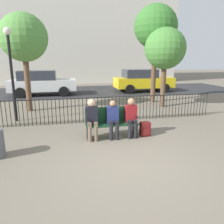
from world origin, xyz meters
TOP-DOWN VIEW (x-y plane):
  - ground_plane at (0.00, 0.00)m, footprint 80.00×80.00m
  - park_bench at (0.00, 1.89)m, footprint 1.58×0.45m
  - seated_person_0 at (-0.61, 1.77)m, footprint 0.34×0.39m
  - seated_person_1 at (0.02, 1.76)m, footprint 0.34×0.39m
  - seated_person_2 at (0.59, 1.77)m, footprint 0.34×0.39m
  - backpack at (1.04, 1.75)m, footprint 0.30×0.26m
  - fence_railing at (-0.02, 3.60)m, footprint 9.01×0.03m
  - tree_0 at (-2.96, 6.09)m, footprint 2.06×2.06m
  - tree_1 at (3.42, 5.64)m, footprint 1.95×1.95m
  - tree_2 at (3.41, 6.87)m, footprint 2.23×2.23m
  - lamp_post at (-3.22, 4.40)m, footprint 0.28×0.28m
  - street_surface at (0.00, 12.00)m, footprint 24.00×6.00m
  - parked_car_0 at (4.23, 10.79)m, footprint 4.20×1.94m
  - parked_car_1 at (-2.81, 10.63)m, footprint 4.20×1.94m

SIDE VIEW (x-z plane):
  - ground_plane at x=0.00m, z-range 0.00..0.00m
  - street_surface at x=0.00m, z-range 0.00..0.01m
  - backpack at x=1.04m, z-range 0.00..0.43m
  - park_bench at x=0.00m, z-range 0.03..0.95m
  - fence_railing at x=-0.02m, z-range 0.08..1.03m
  - seated_person_1 at x=0.02m, z-range 0.06..1.22m
  - seated_person_2 at x=0.59m, z-range 0.08..1.28m
  - seated_person_0 at x=-0.61m, z-range 0.08..1.31m
  - parked_car_0 at x=4.23m, z-range 0.03..1.65m
  - parked_car_1 at x=-2.81m, z-range 0.03..1.65m
  - lamp_post at x=-3.22m, z-range 0.57..4.01m
  - tree_1 at x=3.42m, z-range 0.89..4.69m
  - tree_0 at x=-2.96m, z-range 1.07..5.34m
  - tree_2 at x=3.41m, z-range 1.37..6.45m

